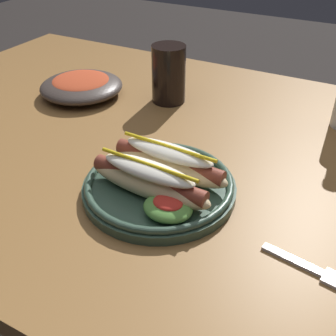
% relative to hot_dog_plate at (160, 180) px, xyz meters
% --- Properties ---
extents(dining_table, '(1.50, 0.90, 0.74)m').
position_rel_hot_dog_plate_xyz_m(dining_table, '(-0.02, 0.15, -0.12)').
color(dining_table, olive).
rests_on(dining_table, ground_plane).
extents(hot_dog_plate, '(0.25, 0.25, 0.08)m').
position_rel_hot_dog_plate_xyz_m(hot_dog_plate, '(0.00, 0.00, 0.00)').
color(hot_dog_plate, '#334C3D').
rests_on(hot_dog_plate, dining_table).
extents(fork, '(0.12, 0.04, 0.00)m').
position_rel_hot_dog_plate_xyz_m(fork, '(0.26, -0.05, -0.02)').
color(fork, silver).
rests_on(fork, dining_table).
extents(soda_cup, '(0.08, 0.08, 0.13)m').
position_rel_hot_dog_plate_xyz_m(soda_cup, '(-0.15, 0.32, 0.04)').
color(soda_cup, black).
rests_on(soda_cup, dining_table).
extents(side_bowl, '(0.20, 0.20, 0.05)m').
position_rel_hot_dog_plate_xyz_m(side_bowl, '(-0.35, 0.25, -0.00)').
color(side_bowl, '#423833').
rests_on(side_bowl, dining_table).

